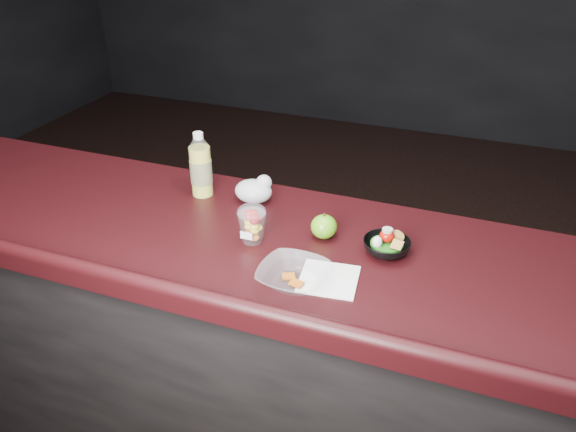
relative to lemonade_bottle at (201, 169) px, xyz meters
The scene contains 8 objects.
counter 0.76m from the lemonade_bottle, 25.09° to the right, with size 4.06×0.71×1.02m.
lemonade_bottle is the anchor object (origin of this frame).
fruit_cup 0.37m from the lemonade_bottle, 37.25° to the right, with size 0.09×0.09×0.13m.
green_apple 0.51m from the lemonade_bottle, 14.13° to the right, with size 0.08×0.08×0.09m.
plastic_bag 0.20m from the lemonade_bottle, ahead, with size 0.13×0.11×0.10m.
snack_bowl 0.71m from the lemonade_bottle, 11.63° to the right, with size 0.17×0.17×0.08m.
takeout_bowl 0.62m from the lemonade_bottle, 38.06° to the right, with size 0.20×0.20×0.05m.
paper_napkin 0.67m from the lemonade_bottle, 30.09° to the right, with size 0.16×0.16×0.00m, color white.
Camera 1 is at (0.49, -1.06, 1.96)m, focal length 35.00 mm.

